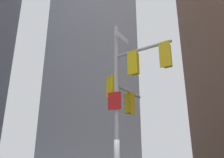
{
  "coord_description": "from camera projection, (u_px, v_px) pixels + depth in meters",
  "views": [
    {
      "loc": [
        -1.26,
        -10.17,
        1.72
      ],
      "look_at": [
        -0.17,
        0.27,
        5.36
      ],
      "focal_mm": 37.02,
      "sensor_mm": 36.0,
      "label": 1
    }
  ],
  "objects": [
    {
      "name": "building_mid_block",
      "position": [
        91.0,
        72.0,
        37.88
      ],
      "size": [
        12.85,
        12.85,
        30.39
      ],
      "primitive_type": "cube",
      "color": "#9399A3",
      "rests_on": "ground"
    },
    {
      "name": "signal_pole_assembly",
      "position": [
        127.0,
        91.0,
        10.56
      ],
      "size": [
        2.63,
        3.97,
        8.1
      ],
      "color": "#B2B2B5",
      "rests_on": "ground"
    }
  ]
}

